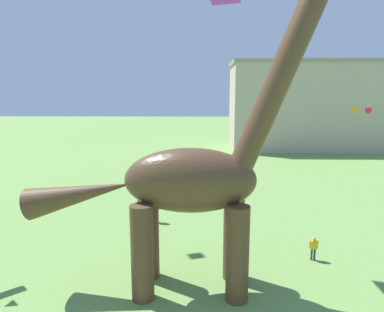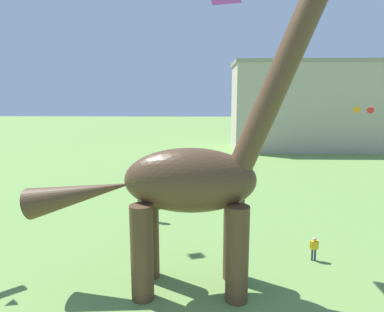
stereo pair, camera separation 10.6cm
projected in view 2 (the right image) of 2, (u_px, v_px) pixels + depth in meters
name	position (u px, v px, depth m)	size (l,w,h in m)	color
dinosaur_sculpture	(189.00, 180.00, 13.62)	(12.07, 2.56, 12.61)	#513823
person_watching_child	(314.00, 246.00, 16.64)	(0.44, 0.19, 1.17)	#2D3347
person_vendor_side	(156.00, 208.00, 21.70)	(0.57, 0.25, 1.52)	#6B6056
kite_near_low	(368.00, 110.00, 29.80)	(1.98, 1.96, 0.57)	red
background_building_block	(305.00, 106.00, 50.29)	(21.07, 9.38, 12.52)	#B7A893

